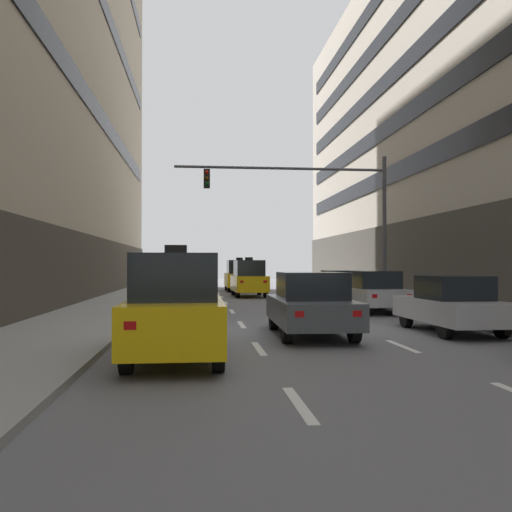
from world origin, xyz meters
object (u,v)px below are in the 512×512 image
Objects in this scene: taxi_driving_1 at (239,276)px; car_parked_1 at (451,305)px; taxi_driving_6 at (193,285)px; traffic_signal_0 at (323,202)px; car_driving_4 at (193,291)px; car_parked_2 at (374,292)px; taxi_driving_0 at (176,307)px; car_driving_2 at (311,305)px; taxi_driving_3 at (195,280)px; taxi_driving_5 at (249,278)px; car_parked_3 at (340,287)px.

taxi_driving_1 is 1.08× the size of car_parked_1.
taxi_driving_1 is 24.77m from car_parked_1.
taxi_driving_6 is 8.20m from traffic_signal_0.
car_driving_4 is 7.45m from car_parked_2.
taxi_driving_0 is 0.96× the size of taxi_driving_6.
taxi_driving_6 reaches higher than car_driving_2.
taxi_driving_3 is at bearing 90.06° from car_driving_4.
car_driving_4 is at bearing -89.40° from taxi_driving_6.
car_driving_4 is 10.19m from taxi_driving_5.
car_driving_4 is 0.97× the size of taxi_driving_5.
car_parked_2 is (7.32, -7.05, -0.03)m from taxi_driving_6.
taxi_driving_6 reaches higher than taxi_driving_3.
taxi_driving_0 is at bearing -154.10° from car_parked_1.
taxi_driving_0 is 28.27m from taxi_driving_1.
taxi_driving_0 is 12.86m from car_parked_2.
taxi_driving_1 is at bearing 73.22° from taxi_driving_6.
taxi_driving_3 is (-3.15, 1.41, -0.29)m from taxi_driving_1.
car_driving_2 is 1.01× the size of taxi_driving_5.
car_driving_2 is 18.41m from taxi_driving_5.
taxi_driving_3 is 1.00× the size of car_parked_2.
taxi_driving_3 reaches higher than car_driving_2.
taxi_driving_6 reaches higher than car_parked_2.
taxi_driving_6 is at bearing 117.88° from car_parked_1.
car_parked_1 is (7.51, 3.65, -0.27)m from taxi_driving_0.
car_parked_1 is 6.79m from car_parked_2.
taxi_driving_5 is (0.10, -6.32, -0.03)m from taxi_driving_1.
taxi_driving_5 reaches higher than taxi_driving_0.
car_parked_1 is 0.96× the size of car_parked_2.
car_driving_4 is at bearing -108.50° from taxi_driving_5.
traffic_signal_0 is (-1.45, 2.89, 3.95)m from car_parked_2.
car_parked_1 is at bearing -89.99° from car_parked_2.
taxi_driving_6 reaches higher than car_driving_4.
taxi_driving_3 is 17.62m from traffic_signal_0.
car_driving_2 is at bearing -175.59° from car_parked_1.
taxi_driving_1 is 1.06× the size of car_parked_3.
taxi_driving_0 is 15.10m from traffic_signal_0.
taxi_driving_3 is 1.01× the size of car_driving_4.
car_driving_2 is at bearing -83.00° from taxi_driving_3.
car_parked_1 is at bearing -49.25° from car_driving_4.
car_driving_4 is at bearing -167.89° from traffic_signal_0.
taxi_driving_5 is at bearing -67.19° from taxi_driving_3.
car_parked_1 is at bearing -62.12° from taxi_driving_6.
taxi_driving_5 is 1.04× the size of car_parked_3.
taxi_driving_3 is 0.97× the size of taxi_driving_6.
car_parked_1 is at bearing 25.90° from taxi_driving_0.
car_driving_4 is (0.24, 12.08, -0.25)m from taxi_driving_0.
taxi_driving_0 is 17.49m from taxi_driving_6.
car_parked_2 is at bearing -76.81° from taxi_driving_1.
taxi_driving_0 is 1.03× the size of car_parked_1.
car_parked_1 is (7.32, -13.84, -0.06)m from taxi_driving_6.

